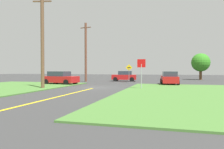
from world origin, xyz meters
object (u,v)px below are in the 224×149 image
(car_on_crossroad, at_px, (169,78))
(oak_tree_left, at_px, (201,63))
(utility_pole_mid, at_px, (86,52))
(parked_car_near_building, at_px, (60,78))
(direction_sign, at_px, (129,71))
(stop_sign, at_px, (141,68))
(utility_pole_near, at_px, (42,40))
(car_approaching_junction, at_px, (124,76))

(car_on_crossroad, xyz_separation_m, oak_tree_left, (5.47, 14.44, 2.31))
(utility_pole_mid, distance_m, oak_tree_left, 20.92)
(car_on_crossroad, xyz_separation_m, parked_car_near_building, (-13.08, -3.05, 0.00))
(direction_sign, height_order, oak_tree_left, oak_tree_left)
(parked_car_near_building, relative_size, utility_pole_mid, 0.50)
(stop_sign, distance_m, direction_sign, 9.47)
(stop_sign, distance_m, parked_car_near_building, 11.27)
(car_on_crossroad, height_order, utility_pole_near, utility_pole_near)
(car_approaching_junction, distance_m, utility_pole_near, 16.44)
(stop_sign, relative_size, car_on_crossroad, 0.63)
(car_on_crossroad, distance_m, oak_tree_left, 15.61)
(stop_sign, bearing_deg, car_on_crossroad, -119.63)
(utility_pole_near, bearing_deg, car_approaching_junction, 72.20)
(car_approaching_junction, relative_size, direction_sign, 1.55)
(car_approaching_junction, distance_m, car_on_crossroad, 9.45)
(utility_pole_near, bearing_deg, oak_tree_left, 53.35)
(parked_car_near_building, relative_size, oak_tree_left, 0.94)
(oak_tree_left, bearing_deg, direction_sign, -131.45)
(stop_sign, relative_size, direction_sign, 1.09)
(utility_pole_mid, height_order, direction_sign, utility_pole_mid)
(oak_tree_left, bearing_deg, parked_car_near_building, -136.68)
(utility_pole_near, bearing_deg, stop_sign, 11.62)
(car_approaching_junction, xyz_separation_m, oak_tree_left, (12.40, 8.02, 2.31))
(stop_sign, xyz_separation_m, oak_tree_left, (8.01, 21.32, 1.13))
(stop_sign, relative_size, utility_pole_near, 0.31)
(car_on_crossroad, bearing_deg, utility_pole_mid, 68.21)
(utility_pole_mid, bearing_deg, oak_tree_left, 30.94)
(direction_sign, bearing_deg, parked_car_near_building, -145.97)
(car_approaching_junction, distance_m, parked_car_near_building, 11.29)
(car_approaching_junction, relative_size, utility_pole_near, 0.44)
(car_approaching_junction, distance_m, utility_pole_mid, 7.21)
(utility_pole_near, distance_m, oak_tree_left, 29.00)
(direction_sign, bearing_deg, utility_pole_near, -120.43)
(stop_sign, height_order, utility_pole_mid, utility_pole_mid)
(utility_pole_near, bearing_deg, utility_pole_mid, 92.83)
(parked_car_near_building, bearing_deg, oak_tree_left, 50.58)
(parked_car_near_building, bearing_deg, utility_pole_near, -70.36)
(stop_sign, distance_m, utility_pole_mid, 14.73)
(car_on_crossroad, bearing_deg, stop_sign, 154.52)
(utility_pole_near, distance_m, utility_pole_mid, 12.52)
(stop_sign, height_order, utility_pole_near, utility_pole_near)
(direction_sign, bearing_deg, car_approaching_junction, 109.71)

